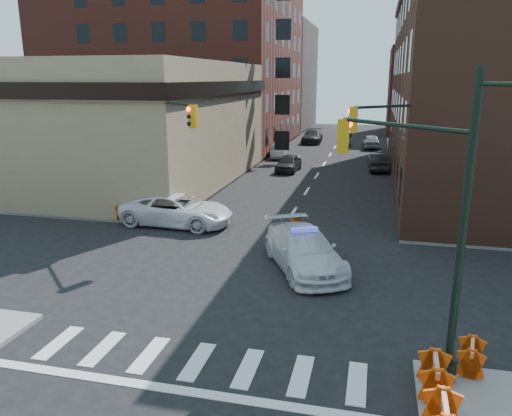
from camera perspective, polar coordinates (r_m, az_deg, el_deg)
The scene contains 28 objects.
ground at distance 20.87m, azimuth -0.26°, elevation -7.53°, with size 140.00×140.00×0.00m, color black.
sidewalk_nw at distance 58.96m, azimuth -14.64°, elevation 6.59°, with size 34.00×54.50×0.15m, color gray.
bank_building at distance 41.49m, azimuth -18.17°, elevation 9.28°, with size 22.00×22.00×9.00m, color #8D7F5C.
apartment_block at distance 63.27m, azimuth -8.36°, elevation 18.26°, with size 25.00×25.00×24.00m, color #5F271E.
commercial_row_ne at distance 42.12m, azimuth 25.61°, elevation 12.08°, with size 14.00×34.00×14.00m, color #532E21.
filler_nw at distance 83.35m, azimuth -0.83°, elevation 14.76°, with size 20.00×18.00×16.00m, color brown.
filler_ne at distance 77.36m, azimuth 20.99°, elevation 12.34°, with size 16.00×16.00×12.00m, color #5F271E.
signal_pole_se at distance 13.71m, azimuth 19.09°, elevation 0.04°, with size 5.40×5.27×8.00m.
signal_pole_nw at distance 26.51m, azimuth -9.93°, elevation 6.77°, with size 3.58×3.67×8.00m.
signal_pole_ne at distance 24.40m, azimuth 16.34°, elevation 5.73°, with size 3.67×3.58×8.00m.
tree_ne_near at distance 45.07m, azimuth 17.32°, elevation 8.43°, with size 3.00×3.00×4.85m.
tree_ne_far at distance 53.02m, azimuth 16.82°, elevation 9.31°, with size 3.00×3.00×4.85m.
police_car at distance 21.20m, azimuth 5.52°, elevation -4.78°, with size 2.38×5.85×1.70m, color silver.
pickup at distance 27.71m, azimuth -9.03°, elevation -0.21°, with size 2.84×6.15×1.71m, color white.
parked_car_wnear at distance 43.38m, azimuth 3.74°, elevation 5.15°, with size 1.72×4.28×1.46m, color black.
parked_car_wfar at distance 50.64m, azimuth 2.58°, elevation 6.45°, with size 1.38×3.96×1.30m, color #94979C.
parked_car_wdeep at distance 62.98m, azimuth 6.46°, elevation 8.15°, with size 2.31×5.69×1.65m, color black.
parked_car_enear at distance 44.98m, azimuth 13.79°, elevation 5.13°, with size 1.60×4.58×1.51m, color black.
parked_car_efar at distance 59.22m, azimuth 13.04°, elevation 7.43°, with size 1.88×4.67×1.59m, color #92969A.
pedestrian_a at distance 31.45m, azimuth -14.43°, elevation 1.52°, with size 0.60×0.40×1.66m, color black.
pedestrian_b at distance 29.55m, azimuth -12.67°, elevation 1.16°, with size 0.98×0.76×2.02m, color black.
pedestrian_c at distance 33.57m, azimuth -18.48°, elevation 2.17°, with size 1.06×0.44×1.81m, color #1E212D.
barrel_road at distance 26.13m, azimuth 4.48°, elevation -1.86°, with size 0.52×0.52×0.93m, color #E14B0A.
barrel_bank at distance 27.37m, azimuth -8.69°, elevation -1.03°, with size 0.62×0.62×1.11m, color red.
barricade_se_a at distance 15.25m, azimuth 23.37°, elevation -15.37°, with size 1.09×0.54×0.82m, color red, non-canonical shape.
barricade_se_b at distance 13.94m, azimuth 19.77°, elevation -17.69°, with size 1.26×0.63×0.95m, color #C93A09, non-canonical shape.
barricade_nw_a at distance 27.84m, azimuth -10.52°, elevation -0.75°, with size 1.20×0.60×0.90m, color red, non-canonical shape.
barricade_nw_b at distance 28.77m, azimuth -14.52°, elevation -0.43°, with size 1.26×0.63×0.94m, color #BF3A09, non-canonical shape.
Camera 1 is at (4.61, -18.76, 7.89)m, focal length 35.00 mm.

